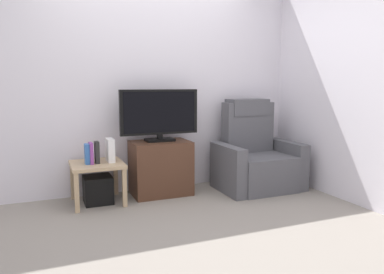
% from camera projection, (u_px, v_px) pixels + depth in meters
% --- Properties ---
extents(ground_plane, '(6.40, 6.40, 0.00)m').
position_uv_depth(ground_plane, '(182.00, 218.00, 3.51)').
color(ground_plane, gray).
extents(wall_back, '(6.40, 0.06, 2.60)m').
position_uv_depth(wall_back, '(147.00, 81.00, 4.36)').
color(wall_back, silver).
rests_on(wall_back, ground).
extents(wall_side, '(0.06, 4.48, 2.60)m').
position_uv_depth(wall_side, '(342.00, 81.00, 4.04)').
color(wall_side, silver).
rests_on(wall_side, ground).
extents(tv_stand, '(0.66, 0.45, 0.62)m').
position_uv_depth(tv_stand, '(161.00, 168.00, 4.26)').
color(tv_stand, '#4C2D1E').
rests_on(tv_stand, ground).
extents(television, '(0.91, 0.20, 0.59)m').
position_uv_depth(television, '(160.00, 114.00, 4.19)').
color(television, black).
rests_on(television, tv_stand).
extents(recliner_armchair, '(0.98, 0.78, 1.08)m').
position_uv_depth(recliner_armchair, '(255.00, 158.00, 4.52)').
color(recliner_armchair, '#515156').
rests_on(recliner_armchair, ground).
extents(side_table, '(0.54, 0.54, 0.44)m').
position_uv_depth(side_table, '(97.00, 169.00, 3.93)').
color(side_table, tan).
rests_on(side_table, ground).
extents(subwoofer_box, '(0.29, 0.29, 0.29)m').
position_uv_depth(subwoofer_box, '(98.00, 189.00, 3.96)').
color(subwoofer_box, black).
rests_on(subwoofer_box, ground).
extents(book_leftmost, '(0.05, 0.11, 0.21)m').
position_uv_depth(book_leftmost, '(87.00, 154.00, 3.84)').
color(book_leftmost, '#3366B2').
rests_on(book_leftmost, side_table).
extents(book_middle, '(0.03, 0.13, 0.22)m').
position_uv_depth(book_middle, '(91.00, 153.00, 3.86)').
color(book_middle, purple).
rests_on(book_middle, side_table).
extents(book_rightmost, '(0.04, 0.10, 0.23)m').
position_uv_depth(book_rightmost, '(97.00, 152.00, 3.88)').
color(book_rightmost, '#262626').
rests_on(book_rightmost, side_table).
extents(game_console, '(0.07, 0.20, 0.25)m').
position_uv_depth(game_console, '(110.00, 150.00, 3.96)').
color(game_console, white).
rests_on(game_console, side_table).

